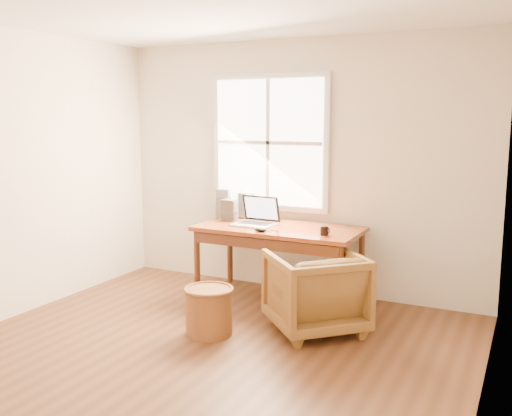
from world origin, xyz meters
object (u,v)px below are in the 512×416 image
at_px(wicker_stool, 209,312).
at_px(cd_stack_a, 246,205).
at_px(coffee_mug, 324,231).
at_px(desk, 279,229).
at_px(laptop, 254,211).
at_px(armchair, 316,292).

xyz_separation_m(wicker_stool, cd_stack_a, (-0.36, 1.40, 0.69)).
distance_m(coffee_mug, cd_stack_a, 1.17).
height_order(coffee_mug, cd_stack_a, cd_stack_a).
bearing_deg(coffee_mug, cd_stack_a, 171.17).
relative_size(desk, laptop, 3.79).
bearing_deg(laptop, wicker_stool, -83.08).
bearing_deg(laptop, armchair, -29.55).
bearing_deg(wicker_stool, cd_stack_a, 104.61).
xyz_separation_m(desk, coffee_mug, (0.53, -0.18, 0.06)).
bearing_deg(laptop, coffee_mug, -5.44).
xyz_separation_m(coffee_mug, cd_stack_a, (-1.06, 0.49, 0.09)).
distance_m(desk, cd_stack_a, 0.63).
distance_m(armchair, wicker_stool, 0.92).
distance_m(desk, coffee_mug, 0.56).
distance_m(armchair, cd_stack_a, 1.56).
height_order(laptop, coffee_mug, laptop).
relative_size(desk, cd_stack_a, 5.87).
relative_size(wicker_stool, laptop, 0.93).
bearing_deg(armchair, wicker_stool, -12.08).
bearing_deg(desk, coffee_mug, -18.67).
height_order(desk, laptop, laptop).
bearing_deg(desk, armchair, -44.68).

